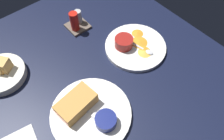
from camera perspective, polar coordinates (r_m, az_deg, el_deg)
ground_plane at (r=79.15cm, az=-6.59°, el=-5.30°), size 110.00×110.00×3.00cm
plate_sandwich_main at (r=72.40cm, az=-5.67°, el=-11.61°), size 26.98×26.98×1.60cm
sandwich_half_near at (r=70.96cm, az=-9.59°, el=-8.94°), size 14.05×9.20×4.80cm
ramekin_dark_sauce at (r=68.40cm, az=-1.68°, el=-13.40°), size 6.93×6.93×3.42cm
spoon_by_dark_ramekin at (r=71.12cm, az=-5.48°, el=-11.59°), size 4.51×9.82×0.80cm
plate_chips_companion at (r=88.03cm, az=6.29°, el=6.25°), size 24.90×24.90×1.60cm
ramekin_light_gravy at (r=85.38cm, az=3.20°, el=7.54°), size 7.42×7.42×4.02cm
spoon_by_gravy_ramekin at (r=85.75cm, az=9.27°, el=5.14°), size 3.73×9.93×0.80cm
plantain_chip_scatter at (r=87.85cm, az=7.84°, el=6.98°), size 11.52×15.77×0.60cm
bread_basket_rear at (r=88.17cm, az=-27.67°, el=-0.57°), size 17.64×17.64×7.69cm
condiment_caddy at (r=95.04cm, az=-9.55°, el=12.64°), size 9.00×9.00×9.50cm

